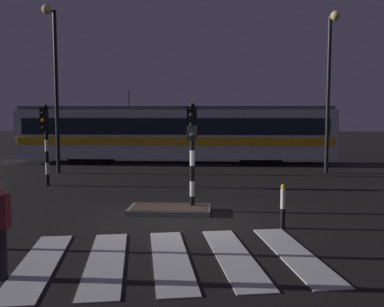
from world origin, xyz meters
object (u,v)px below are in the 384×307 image
bollard_island_edge (283,206)px  traffic_light_median_centre (192,141)px  street_lamp_trackside_left (54,71)px  traffic_light_corner_far_left (45,133)px  tram (175,133)px  street_lamp_trackside_right (330,74)px

bollard_island_edge → traffic_light_median_centre: bearing=144.2°
traffic_light_median_centre → street_lamp_trackside_left: bearing=131.6°
street_lamp_trackside_left → bollard_island_edge: size_ratio=6.91×
traffic_light_corner_far_left → tram: (4.31, 8.12, -0.35)m
street_lamp_trackside_left → tram: (5.19, 4.65, -3.07)m
traffic_light_corner_far_left → street_lamp_trackside_left: bearing=104.3°
traffic_light_median_centre → street_lamp_trackside_left: 10.67m
tram → bollard_island_edge: 14.65m
traffic_light_median_centre → bollard_island_edge: (2.35, -1.69, -1.50)m
traffic_light_median_centre → traffic_light_corner_far_left: bearing=144.6°
traffic_light_median_centre → street_lamp_trackside_right: (5.97, 8.44, 2.61)m
traffic_light_corner_far_left → street_lamp_trackside_left: 4.49m
traffic_light_median_centre → street_lamp_trackside_left: (-6.85, 7.70, 2.76)m
traffic_light_median_centre → bollard_island_edge: size_ratio=2.82×
street_lamp_trackside_right → bollard_island_edge: (-3.62, -10.13, -4.11)m
street_lamp_trackside_left → street_lamp_trackside_right: bearing=3.3°
street_lamp_trackside_right → traffic_light_corner_far_left: bearing=-160.6°
traffic_light_corner_far_left → bollard_island_edge: 10.32m
traffic_light_corner_far_left → street_lamp_trackside_left: street_lamp_trackside_left is taller
street_lamp_trackside_left → bollard_island_edge: street_lamp_trackside_left is taller
street_lamp_trackside_left → tram: 7.62m
traffic_light_corner_far_left → street_lamp_trackside_right: bearing=19.4°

